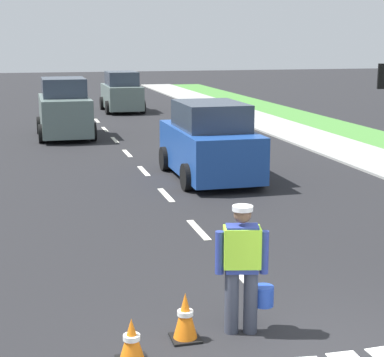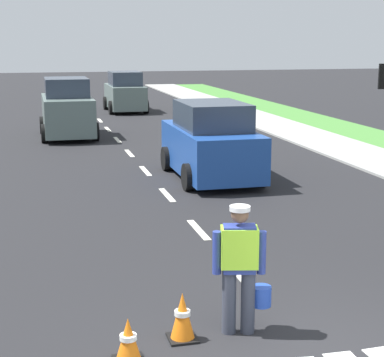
{
  "view_description": "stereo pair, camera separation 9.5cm",
  "coord_description": "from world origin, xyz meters",
  "px_view_note": "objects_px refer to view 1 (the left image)",
  "views": [
    {
      "loc": [
        -3.19,
        -6.18,
        3.68
      ],
      "look_at": [
        -0.2,
        5.44,
        1.1
      ],
      "focal_mm": 60.99,
      "sensor_mm": 36.0,
      "label": 1
    },
    {
      "loc": [
        -3.1,
        -6.2,
        3.68
      ],
      "look_at": [
        -0.2,
        5.44,
        1.1
      ],
      "focal_mm": 60.99,
      "sensor_mm": 36.0,
      "label": 2
    }
  ],
  "objects_px": {
    "car_outgoing_ahead": "(210,143)",
    "traffic_cone_far": "(132,341)",
    "road_worker": "(244,263)",
    "traffic_cone_near": "(185,317)",
    "car_outgoing_far": "(122,93)",
    "car_oncoming_second": "(65,110)"
  },
  "relations": [
    {
      "from": "car_oncoming_second",
      "to": "road_worker",
      "type": "bearing_deg",
      "value": -86.49
    },
    {
      "from": "road_worker",
      "to": "traffic_cone_near",
      "type": "bearing_deg",
      "value": -178.24
    },
    {
      "from": "traffic_cone_far",
      "to": "car_outgoing_far",
      "type": "distance_m",
      "value": 26.83
    },
    {
      "from": "traffic_cone_far",
      "to": "car_outgoing_ahead",
      "type": "distance_m",
      "value": 10.32
    },
    {
      "from": "traffic_cone_near",
      "to": "traffic_cone_far",
      "type": "height_order",
      "value": "traffic_cone_near"
    },
    {
      "from": "road_worker",
      "to": "car_outgoing_ahead",
      "type": "xyz_separation_m",
      "value": [
        2.18,
        9.17,
        0.02
      ]
    },
    {
      "from": "road_worker",
      "to": "car_outgoing_ahead",
      "type": "height_order",
      "value": "car_outgoing_ahead"
    },
    {
      "from": "road_worker",
      "to": "traffic_cone_far",
      "type": "distance_m",
      "value": 1.7
    },
    {
      "from": "road_worker",
      "to": "car_oncoming_second",
      "type": "distance_m",
      "value": 17.75
    },
    {
      "from": "traffic_cone_far",
      "to": "road_worker",
      "type": "bearing_deg",
      "value": 16.53
    },
    {
      "from": "car_oncoming_second",
      "to": "traffic_cone_near",
      "type": "bearing_deg",
      "value": -88.95
    },
    {
      "from": "road_worker",
      "to": "car_outgoing_ahead",
      "type": "relative_size",
      "value": 0.4
    },
    {
      "from": "traffic_cone_near",
      "to": "car_outgoing_ahead",
      "type": "height_order",
      "value": "car_outgoing_ahead"
    },
    {
      "from": "road_worker",
      "to": "car_oncoming_second",
      "type": "xyz_separation_m",
      "value": [
        -1.09,
        17.72,
        0.11
      ]
    },
    {
      "from": "traffic_cone_far",
      "to": "car_oncoming_second",
      "type": "distance_m",
      "value": 18.18
    },
    {
      "from": "traffic_cone_far",
      "to": "car_oncoming_second",
      "type": "relative_size",
      "value": 0.14
    },
    {
      "from": "car_outgoing_ahead",
      "to": "car_oncoming_second",
      "type": "distance_m",
      "value": 9.15
    },
    {
      "from": "car_outgoing_far",
      "to": "road_worker",
      "type": "bearing_deg",
      "value": -95.1
    },
    {
      "from": "road_worker",
      "to": "traffic_cone_near",
      "type": "distance_m",
      "value": 0.98
    },
    {
      "from": "road_worker",
      "to": "traffic_cone_far",
      "type": "xyz_separation_m",
      "value": [
        -1.5,
        -0.45,
        -0.66
      ]
    },
    {
      "from": "traffic_cone_near",
      "to": "car_outgoing_far",
      "type": "relative_size",
      "value": 0.16
    },
    {
      "from": "car_outgoing_ahead",
      "to": "traffic_cone_far",
      "type": "bearing_deg",
      "value": -110.94
    }
  ]
}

